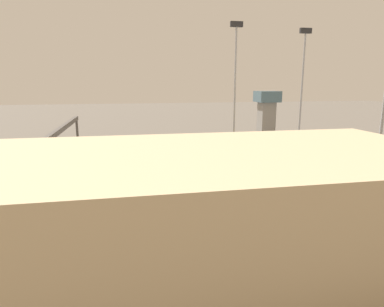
% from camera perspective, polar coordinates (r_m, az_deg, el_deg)
% --- Properties ---
extents(ground_plane, '(400.00, 400.00, 0.00)m').
position_cam_1_polar(ground_plane, '(61.81, -1.77, -2.68)').
color(ground_plane, '#60594F').
extents(track_bed_0, '(140.00, 2.80, 0.12)m').
position_cam_1_polar(track_bed_0, '(73.82, -3.37, -0.20)').
color(track_bed_0, '#4C443D').
rests_on(track_bed_0, ground_plane).
extents(track_bed_1, '(140.00, 2.80, 0.12)m').
position_cam_1_polar(track_bed_1, '(68.99, -2.80, -1.07)').
color(track_bed_1, '#4C443D').
rests_on(track_bed_1, ground_plane).
extents(track_bed_2, '(140.00, 2.80, 0.12)m').
position_cam_1_polar(track_bed_2, '(64.18, -2.14, -2.07)').
color(track_bed_2, '#3D3833').
rests_on(track_bed_2, ground_plane).
extents(track_bed_3, '(140.00, 2.80, 0.12)m').
position_cam_1_polar(track_bed_3, '(59.41, -1.38, -3.23)').
color(track_bed_3, '#3D3833').
rests_on(track_bed_3, ground_plane).
extents(track_bed_4, '(140.00, 2.80, 0.12)m').
position_cam_1_polar(track_bed_4, '(54.68, -0.48, -4.59)').
color(track_bed_4, '#3D3833').
rests_on(track_bed_4, ground_plane).
extents(track_bed_5, '(140.00, 2.80, 0.12)m').
position_cam_1_polar(track_bed_5, '(50.01, 0.60, -6.21)').
color(track_bed_5, '#3D3833').
rests_on(track_bed_5, ground_plane).
extents(train_on_track_3, '(139.00, 3.06, 4.40)m').
position_cam_1_polar(train_on_track_3, '(58.37, -5.53, -1.56)').
color(train_on_track_3, black).
rests_on(train_on_track_3, ground_plane).
extents(train_on_track_4, '(119.80, 3.00, 5.00)m').
position_cam_1_polar(train_on_track_4, '(54.11, 0.14, -1.96)').
color(train_on_track_4, silver).
rests_on(train_on_track_4, ground_plane).
extents(train_on_track_2, '(10.00, 3.00, 5.00)m').
position_cam_1_polar(train_on_track_2, '(66.81, 8.62, 0.22)').
color(train_on_track_2, gold).
rests_on(train_on_track_2, ground_plane).
extents(train_on_track_5, '(139.00, 3.06, 4.40)m').
position_cam_1_polar(train_on_track_5, '(48.69, -5.09, -4.31)').
color(train_on_track_5, '#285193').
rests_on(train_on_track_5, ground_plane).
extents(light_mast_0, '(2.80, 0.70, 28.06)m').
position_cam_1_polar(light_mast_0, '(84.99, 18.50, 12.88)').
color(light_mast_0, '#9EA0A5').
rests_on(light_mast_0, ground_plane).
extents(light_mast_2, '(2.80, 0.70, 28.91)m').
position_cam_1_polar(light_mast_2, '(77.90, 7.45, 13.85)').
color(light_mast_2, '#9EA0A5').
rests_on(light_mast_2, ground_plane).
extents(signal_gantry, '(0.70, 30.00, 8.80)m').
position_cam_1_polar(signal_gantry, '(60.44, -21.06, 3.48)').
color(signal_gantry, '#4C4742').
rests_on(signal_gantry, ground_plane).
extents(maintenance_shed, '(46.60, 20.94, 9.99)m').
position_cam_1_polar(maintenance_shed, '(29.66, -0.19, -9.23)').
color(maintenance_shed, tan).
rests_on(maintenance_shed, ground_plane).
extents(control_tower, '(6.00, 6.00, 13.43)m').
position_cam_1_polar(control_tower, '(95.90, 12.68, 7.09)').
color(control_tower, gray).
rests_on(control_tower, ground_plane).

